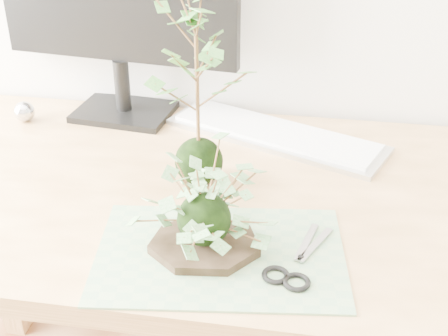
{
  "coord_description": "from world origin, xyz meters",
  "views": [
    {
      "loc": [
        0.15,
        0.25,
        1.36
      ],
      "look_at": [
        0.0,
        1.14,
        0.84
      ],
      "focal_mm": 50.0,
      "sensor_mm": 36.0,
      "label": 1
    }
  ],
  "objects_px": {
    "desk": "(256,231)",
    "keyboard": "(276,134)",
    "ivy_kokedama": "(204,197)",
    "maple_kokedama": "(196,49)"
  },
  "relations": [
    {
      "from": "maple_kokedama",
      "to": "keyboard",
      "type": "bearing_deg",
      "value": 58.93
    },
    {
      "from": "ivy_kokedama",
      "to": "keyboard",
      "type": "height_order",
      "value": "ivy_kokedama"
    },
    {
      "from": "ivy_kokedama",
      "to": "maple_kokedama",
      "type": "bearing_deg",
      "value": 103.74
    },
    {
      "from": "maple_kokedama",
      "to": "keyboard",
      "type": "relative_size",
      "value": 0.76
    },
    {
      "from": "desk",
      "to": "ivy_kokedama",
      "type": "height_order",
      "value": "ivy_kokedama"
    },
    {
      "from": "ivy_kokedama",
      "to": "desk",
      "type": "bearing_deg",
      "value": 71.83
    },
    {
      "from": "desk",
      "to": "keyboard",
      "type": "relative_size",
      "value": 3.18
    },
    {
      "from": "desk",
      "to": "ivy_kokedama",
      "type": "xyz_separation_m",
      "value": [
        -0.06,
        -0.19,
        0.19
      ]
    },
    {
      "from": "ivy_kokedama",
      "to": "maple_kokedama",
      "type": "relative_size",
      "value": 0.75
    },
    {
      "from": "desk",
      "to": "keyboard",
      "type": "bearing_deg",
      "value": 86.73
    }
  ]
}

